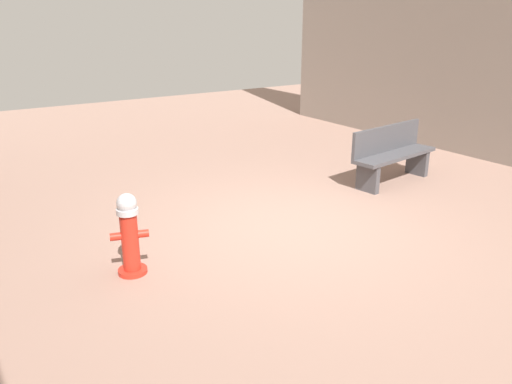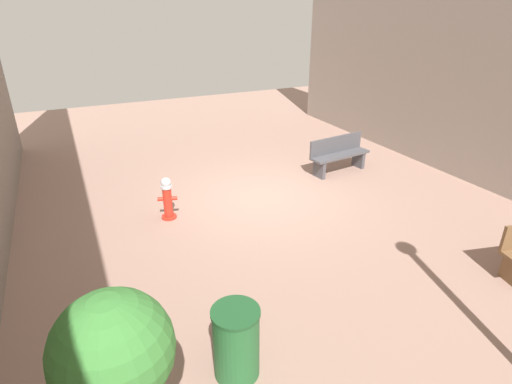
{
  "view_description": "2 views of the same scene",
  "coord_description": "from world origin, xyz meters",
  "px_view_note": "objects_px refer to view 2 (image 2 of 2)",
  "views": [
    {
      "loc": [
        3.81,
        4.9,
        2.66
      ],
      "look_at": [
        0.9,
        0.54,
        0.83
      ],
      "focal_mm": 35.27,
      "sensor_mm": 36.0,
      "label": 1
    },
    {
      "loc": [
        3.84,
        7.8,
        4.16
      ],
      "look_at": [
        0.71,
        1.23,
        0.8
      ],
      "focal_mm": 28.75,
      "sensor_mm": 36.0,
      "label": 2
    }
  ],
  "objects_px": {
    "fire_hydrant": "(167,198)",
    "planter_tree": "(117,373)",
    "bench_near": "(339,154)",
    "trash_bin": "(236,342)"
  },
  "relations": [
    {
      "from": "fire_hydrant",
      "to": "planter_tree",
      "type": "distance_m",
      "value": 5.22
    },
    {
      "from": "bench_near",
      "to": "trash_bin",
      "type": "xyz_separation_m",
      "value": [
        5.09,
        5.0,
        -0.02
      ]
    },
    {
      "from": "fire_hydrant",
      "to": "bench_near",
      "type": "distance_m",
      "value": 4.86
    },
    {
      "from": "fire_hydrant",
      "to": "planter_tree",
      "type": "xyz_separation_m",
      "value": [
        1.62,
        4.91,
        0.77
      ]
    },
    {
      "from": "bench_near",
      "to": "planter_tree",
      "type": "bearing_deg",
      "value": 40.88
    },
    {
      "from": "bench_near",
      "to": "planter_tree",
      "type": "xyz_separation_m",
      "value": [
        6.44,
        5.57,
        0.73
      ]
    },
    {
      "from": "bench_near",
      "to": "trash_bin",
      "type": "bearing_deg",
      "value": 44.48
    },
    {
      "from": "bench_near",
      "to": "planter_tree",
      "type": "distance_m",
      "value": 8.55
    },
    {
      "from": "bench_near",
      "to": "planter_tree",
      "type": "height_order",
      "value": "planter_tree"
    },
    {
      "from": "fire_hydrant",
      "to": "trash_bin",
      "type": "distance_m",
      "value": 4.34
    }
  ]
}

